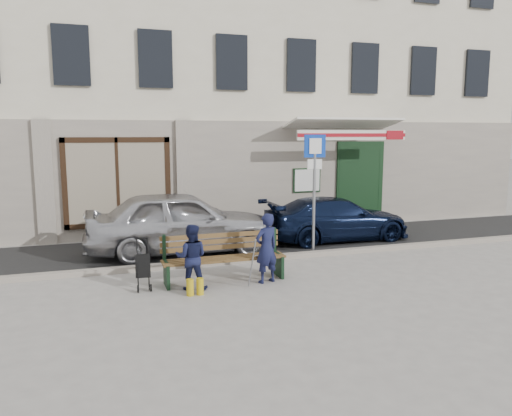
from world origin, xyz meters
name	(u,v)px	position (x,y,z in m)	size (l,w,h in m)	color
ground	(299,278)	(0.00, 0.00, 0.00)	(80.00, 80.00, 0.00)	#9E9991
asphalt_lane	(252,245)	(0.00, 3.10, 0.01)	(60.00, 3.20, 0.01)	#282828
curb	(273,257)	(0.00, 1.50, 0.06)	(60.00, 0.18, 0.12)	#9E9384
building	(205,71)	(0.01, 8.45, 4.97)	(20.00, 8.27, 10.00)	beige
car_silver	(181,222)	(-1.86, 2.81, 0.76)	(1.80, 4.48, 1.53)	#B9B9BE
car_navy	(336,219)	(2.34, 2.99, 0.58)	(1.63, 4.00, 1.16)	black
parking_sign	(314,174)	(1.08, 1.71, 1.91)	(0.52, 0.08, 2.82)	gray
bench	(222,258)	(-1.51, 0.27, 0.46)	(2.40, 1.17, 0.98)	brown
man	(266,248)	(-0.72, -0.07, 0.68)	(0.49, 0.32, 1.35)	#161A3C
woman	(191,257)	(-2.17, -0.04, 0.61)	(0.59, 0.46, 1.22)	#15193A
stroller	(143,267)	(-3.02, 0.24, 0.42)	(0.29, 0.40, 0.94)	black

